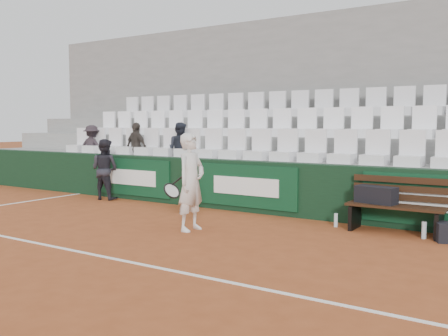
% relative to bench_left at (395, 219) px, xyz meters
% --- Properties ---
extents(ground, '(80.00, 80.00, 0.00)m').
position_rel_bench_left_xyz_m(ground, '(-2.72, -3.51, -0.23)').
color(ground, '#984722').
rests_on(ground, ground).
extents(court_baseline, '(18.00, 0.06, 0.01)m').
position_rel_bench_left_xyz_m(court_baseline, '(-2.72, -3.51, -0.22)').
color(court_baseline, white).
rests_on(court_baseline, ground).
extents(back_barrier, '(18.00, 0.34, 1.00)m').
position_rel_bench_left_xyz_m(back_barrier, '(-2.65, 0.48, 0.28)').
color(back_barrier, black).
rests_on(back_barrier, ground).
extents(grandstand_tier_front, '(18.00, 0.95, 1.00)m').
position_rel_bench_left_xyz_m(grandstand_tier_front, '(-2.72, 1.11, 0.28)').
color(grandstand_tier_front, gray).
rests_on(grandstand_tier_front, ground).
extents(grandstand_tier_mid, '(18.00, 0.95, 1.45)m').
position_rel_bench_left_xyz_m(grandstand_tier_mid, '(-2.72, 2.06, 0.50)').
color(grandstand_tier_mid, '#959693').
rests_on(grandstand_tier_mid, ground).
extents(grandstand_tier_back, '(18.00, 0.95, 1.90)m').
position_rel_bench_left_xyz_m(grandstand_tier_back, '(-2.72, 3.01, 0.72)').
color(grandstand_tier_back, gray).
rests_on(grandstand_tier_back, ground).
extents(grandstand_rear_wall, '(18.00, 0.30, 4.40)m').
position_rel_bench_left_xyz_m(grandstand_rear_wall, '(-2.72, 3.64, 1.98)').
color(grandstand_rear_wall, gray).
rests_on(grandstand_rear_wall, ground).
extents(seat_row_front, '(11.90, 0.44, 0.63)m').
position_rel_bench_left_xyz_m(seat_row_front, '(-2.72, 0.94, 1.09)').
color(seat_row_front, white).
rests_on(seat_row_front, grandstand_tier_front).
extents(seat_row_mid, '(11.90, 0.44, 0.63)m').
position_rel_bench_left_xyz_m(seat_row_mid, '(-2.72, 1.89, 1.54)').
color(seat_row_mid, white).
rests_on(seat_row_mid, grandstand_tier_mid).
extents(seat_row_back, '(11.90, 0.44, 0.63)m').
position_rel_bench_left_xyz_m(seat_row_back, '(-2.72, 2.84, 1.99)').
color(seat_row_back, silver).
rests_on(seat_row_back, grandstand_tier_back).
extents(bench_left, '(1.50, 0.56, 0.45)m').
position_rel_bench_left_xyz_m(bench_left, '(0.00, 0.00, 0.00)').
color(bench_left, '#321C0F').
rests_on(bench_left, ground).
extents(sports_bag_left, '(0.69, 0.40, 0.28)m').
position_rel_bench_left_xyz_m(sports_bag_left, '(-0.31, 0.02, 0.36)').
color(sports_bag_left, black).
rests_on(sports_bag_left, bench_left).
extents(water_bottle_near, '(0.06, 0.06, 0.23)m').
position_rel_bench_left_xyz_m(water_bottle_near, '(-0.96, -0.03, -0.11)').
color(water_bottle_near, silver).
rests_on(water_bottle_near, ground).
extents(water_bottle_far, '(0.07, 0.07, 0.26)m').
position_rel_bench_left_xyz_m(water_bottle_far, '(0.46, -0.14, -0.09)').
color(water_bottle_far, '#AFC1C7').
rests_on(water_bottle_far, ground).
extents(tennis_player, '(0.69, 0.59, 1.58)m').
position_rel_bench_left_xyz_m(tennis_player, '(-2.84, -1.57, 0.56)').
color(tennis_player, silver).
rests_on(tennis_player, ground).
extents(ball_kid, '(0.74, 0.62, 1.39)m').
position_rel_bench_left_xyz_m(ball_kid, '(-6.51, 0.06, 0.47)').
color(ball_kid, black).
rests_on(ball_kid, ground).
extents(spectator_a, '(0.81, 0.56, 1.15)m').
position_rel_bench_left_xyz_m(spectator_a, '(-7.94, 0.99, 1.35)').
color(spectator_a, '#282025').
rests_on(spectator_a, grandstand_tier_front).
extents(spectator_b, '(0.75, 0.40, 1.22)m').
position_rel_bench_left_xyz_m(spectator_b, '(-6.39, 0.99, 1.38)').
color(spectator_b, '#37312C').
rests_on(spectator_b, grandstand_tier_front).
extents(spectator_c, '(0.62, 0.50, 1.21)m').
position_rel_bench_left_xyz_m(spectator_c, '(-5.06, 0.99, 1.38)').
color(spectator_c, '#1E222D').
rests_on(spectator_c, grandstand_tier_front).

